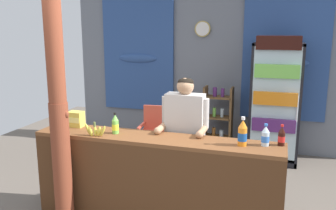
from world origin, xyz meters
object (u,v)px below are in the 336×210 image
at_px(drink_fridge, 276,95).
at_px(soda_bottle_water, 265,136).
at_px(snack_box_instant_noodle, 76,119).
at_px(plastic_lawn_chair, 154,129).
at_px(soda_bottle_cola, 282,137).
at_px(banana_bunch, 95,131).
at_px(bottle_shelf_rack, 218,119).
at_px(stall_counter, 152,176).
at_px(shopkeeper, 185,128).
at_px(soda_bottle_orange_soda, 242,133).
at_px(soda_bottle_lime_soda, 115,125).
at_px(timber_post, 58,108).

bearing_deg(drink_fridge, soda_bottle_water, -91.08).
bearing_deg(snack_box_instant_noodle, plastic_lawn_chair, 79.11).
bearing_deg(soda_bottle_cola, banana_bunch, -171.80).
height_order(drink_fridge, bottle_shelf_rack, drink_fridge).
bearing_deg(stall_counter, shopkeeper, 64.39).
relative_size(snack_box_instant_noodle, banana_bunch, 0.67).
bearing_deg(snack_box_instant_noodle, soda_bottle_cola, 0.09).
xyz_separation_m(soda_bottle_orange_soda, soda_bottle_lime_soda, (-1.37, 0.00, -0.02)).
relative_size(soda_bottle_cola, soda_bottle_water, 0.95).
xyz_separation_m(bottle_shelf_rack, shopkeeper, (-0.03, -2.05, 0.39)).
xyz_separation_m(bottle_shelf_rack, soda_bottle_cola, (1.02, -2.31, 0.46)).
distance_m(stall_counter, drink_fridge, 2.73).
bearing_deg(snack_box_instant_noodle, timber_post, -78.08).
bearing_deg(soda_bottle_orange_soda, soda_bottle_lime_soda, 179.94).
distance_m(drink_fridge, plastic_lawn_chair, 1.99).
height_order(drink_fridge, soda_bottle_orange_soda, drink_fridge).
distance_m(soda_bottle_cola, soda_bottle_lime_soda, 1.73).
relative_size(plastic_lawn_chair, shopkeeper, 0.55).
height_order(stall_counter, bottle_shelf_rack, bottle_shelf_rack).
xyz_separation_m(bottle_shelf_rack, soda_bottle_orange_soda, (0.65, -2.43, 0.50)).
height_order(shopkeeper, soda_bottle_cola, shopkeeper).
relative_size(soda_bottle_orange_soda, soda_bottle_cola, 1.37).
distance_m(soda_bottle_lime_soda, snack_box_instant_noodle, 0.57).
xyz_separation_m(soda_bottle_orange_soda, soda_bottle_water, (0.21, 0.06, -0.03)).
height_order(timber_post, banana_bunch, timber_post).
distance_m(stall_counter, banana_bunch, 0.77).
bearing_deg(soda_bottle_cola, snack_box_instant_noodle, -179.91).
bearing_deg(soda_bottle_orange_soda, stall_counter, -174.11).
relative_size(soda_bottle_cola, banana_bunch, 0.80).
bearing_deg(soda_bottle_water, stall_counter, -171.99).
distance_m(timber_post, snack_box_instant_noodle, 0.54).
bearing_deg(shopkeeper, bottle_shelf_rack, 89.12).
distance_m(soda_bottle_orange_soda, soda_bottle_cola, 0.39).
xyz_separation_m(timber_post, banana_bunch, (0.30, 0.20, -0.27)).
bearing_deg(shopkeeper, plastic_lawn_chair, 121.15).
bearing_deg(soda_bottle_water, shopkeeper, 160.95).
height_order(drink_fridge, plastic_lawn_chair, drink_fridge).
height_order(shopkeeper, soda_bottle_water, shopkeeper).
bearing_deg(soda_bottle_water, plastic_lawn_chair, 134.90).
bearing_deg(bottle_shelf_rack, snack_box_instant_noodle, -118.93).
xyz_separation_m(soda_bottle_water, banana_bunch, (-1.74, -0.22, -0.04)).
height_order(timber_post, soda_bottle_orange_soda, timber_post).
distance_m(timber_post, plastic_lawn_chair, 2.38).
distance_m(stall_counter, soda_bottle_lime_soda, 0.68).
xyz_separation_m(stall_counter, soda_bottle_orange_soda, (0.91, 0.09, 0.52)).
height_order(timber_post, drink_fridge, timber_post).
relative_size(stall_counter, bottle_shelf_rack, 2.32).
height_order(timber_post, soda_bottle_cola, timber_post).
relative_size(plastic_lawn_chair, soda_bottle_orange_soda, 2.96).
height_order(stall_counter, shopkeeper, shopkeeper).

